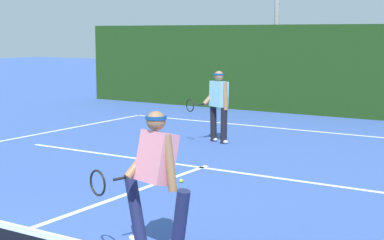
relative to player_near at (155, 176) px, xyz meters
name	(u,v)px	position (x,y,z in m)	size (l,w,h in m)	color
court_line_baseline_far	(305,130)	(-1.83, 8.98, -0.88)	(10.58, 0.10, 0.01)	white
court_line_service	(201,167)	(-1.83, 3.97, -0.88)	(8.62, 0.10, 0.01)	white
court_line_centre	(91,207)	(-1.83, 0.95, -0.88)	(0.10, 6.40, 0.01)	white
player_near	(155,176)	(0.00, 0.00, 0.00)	(1.11, 0.87, 1.62)	#1E234C
player_far	(218,103)	(-2.88, 6.39, 0.00)	(0.94, 0.86, 1.61)	black
tennis_ball	(181,181)	(-1.53, 2.83, -0.85)	(0.07, 0.07, 0.07)	#D1E033
back_fence_windscreen	(344,71)	(-1.83, 11.84, 0.46)	(18.75, 0.12, 2.69)	#1D3E14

